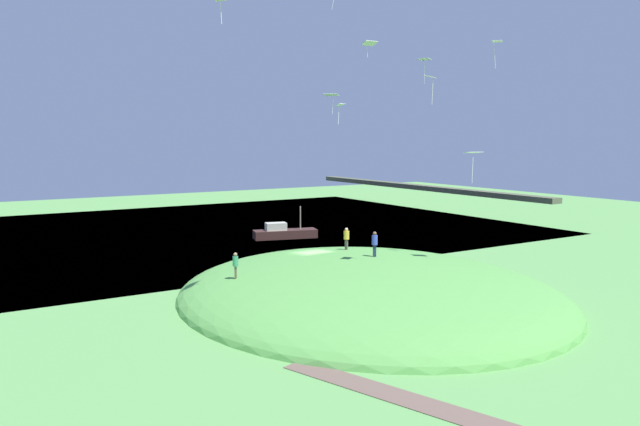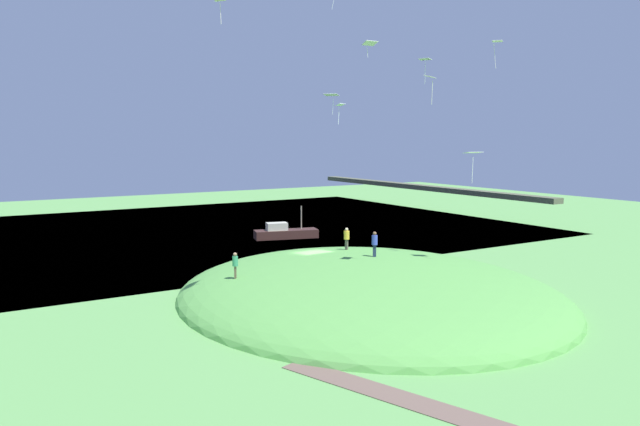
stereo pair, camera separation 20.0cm
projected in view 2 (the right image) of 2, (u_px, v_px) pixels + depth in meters
name	position (u px, v px, depth m)	size (l,w,h in m)	color
ground_plane	(312.00, 281.00, 47.53)	(160.00, 160.00, 0.00)	#5F9D4F
lake_water	(184.00, 233.00, 73.00)	(54.63, 80.00, 0.40)	#2C4D70
grass_hill	(368.00, 297.00, 42.51)	(29.27, 26.00, 5.09)	#599F48
dirt_path	(438.00, 410.00, 24.80)	(16.14, 1.46, 0.04)	brown
bridge_deck_far	(420.00, 187.00, 91.82)	(49.17, 1.80, 0.70)	#545943
boat_on_lake	(285.00, 233.00, 67.68)	(3.75, 7.31, 3.57)	#3B231E
person_with_child	(375.00, 241.00, 43.91)	(0.56, 0.56, 1.85)	#1F2D46
person_on_hilltop	(347.00, 236.00, 47.86)	(0.50, 0.50, 1.75)	#5D5648
person_walking_path	(235.00, 262.00, 40.19)	(0.52, 0.52, 1.74)	brown
kite_0	(220.00, 0.00, 35.96)	(1.16, 1.04, 1.52)	#F7E6CF
kite_1	(340.00, 106.00, 45.65)	(0.63, 0.78, 1.57)	white
kite_3	(430.00, 78.00, 37.66)	(1.02, 1.09, 1.78)	silver
kite_4	(425.00, 60.00, 53.57)	(1.26, 1.09, 2.15)	white
kite_7	(497.00, 44.00, 41.25)	(0.83, 0.78, 1.85)	silver
kite_8	(331.00, 95.00, 47.69)	(1.38, 1.33, 1.62)	white
kite_9	(473.00, 154.00, 41.91)	(1.12, 1.36, 2.17)	white
kite_11	(370.00, 44.00, 47.09)	(0.80, 1.14, 1.23)	white
mooring_post	(331.00, 263.00, 52.22)	(0.14, 0.14, 0.89)	brown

